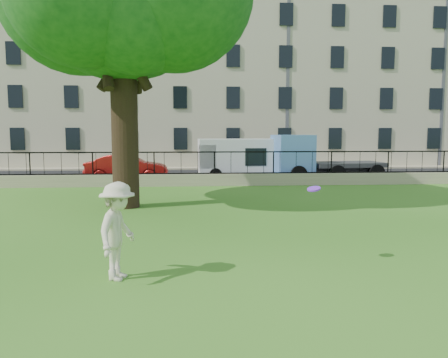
{
  "coord_description": "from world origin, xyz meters",
  "views": [
    {
      "loc": [
        -1.15,
        -9.81,
        2.71
      ],
      "look_at": [
        -0.15,
        3.5,
        1.26
      ],
      "focal_mm": 35.0,
      "sensor_mm": 36.0,
      "label": 1
    }
  ],
  "objects": [
    {
      "name": "ground",
      "position": [
        0.0,
        0.0,
        0.0
      ],
      "size": [
        120.0,
        120.0,
        0.0
      ],
      "primitive_type": "plane",
      "color": "#306919",
      "rests_on": "ground"
    },
    {
      "name": "retaining_wall",
      "position": [
        0.0,
        12.0,
        0.3
      ],
      "size": [
        50.0,
        0.4,
        0.6
      ],
      "primitive_type": "cube",
      "color": "gray",
      "rests_on": "ground"
    },
    {
      "name": "iron_railing",
      "position": [
        0.0,
        12.0,
        1.15
      ],
      "size": [
        50.0,
        0.05,
        1.13
      ],
      "color": "black",
      "rests_on": "retaining_wall"
    },
    {
      "name": "street",
      "position": [
        0.0,
        16.7,
        0.01
      ],
      "size": [
        60.0,
        9.0,
        0.01
      ],
      "primitive_type": "cube",
      "color": "black",
      "rests_on": "ground"
    },
    {
      "name": "sidewalk",
      "position": [
        0.0,
        21.9,
        0.06
      ],
      "size": [
        60.0,
        1.4,
        0.12
      ],
      "primitive_type": "cube",
      "color": "gray",
      "rests_on": "ground"
    },
    {
      "name": "building_row",
      "position": [
        0.0,
        27.57,
        6.92
      ],
      "size": [
        56.4,
        10.4,
        13.8
      ],
      "color": "#B2AB8D",
      "rests_on": "ground"
    },
    {
      "name": "man",
      "position": [
        -2.5,
        -1.86,
        0.9
      ],
      "size": [
        0.94,
        1.3,
        1.81
      ],
      "primitive_type": "imported",
      "rotation": [
        0.0,
        0.0,
        1.31
      ],
      "color": "beige",
      "rests_on": "ground"
    },
    {
      "name": "frisbee",
      "position": [
        1.3,
        -1.29,
        1.57
      ],
      "size": [
        0.33,
        0.33,
        0.12
      ],
      "primitive_type": "cylinder",
      "rotation": [
        0.21,
        -0.14,
        -0.27
      ],
      "color": "#7F2AEF"
    },
    {
      "name": "red_sedan",
      "position": [
        -4.69,
        14.4,
        0.73
      ],
      "size": [
        4.48,
        1.63,
        1.47
      ],
      "primitive_type": "imported",
      "rotation": [
        0.0,
        0.0,
        1.59
      ],
      "color": "#A91714",
      "rests_on": "street"
    },
    {
      "name": "white_van",
      "position": [
        2.0,
        15.39,
        1.15
      ],
      "size": [
        5.54,
        2.34,
        2.29
      ],
      "primitive_type": "cube",
      "rotation": [
        0.0,
        0.0,
        0.04
      ],
      "color": "silver",
      "rests_on": "street"
    },
    {
      "name": "blue_truck",
      "position": [
        6.5,
        14.4,
        1.27
      ],
      "size": [
        6.23,
        2.74,
        2.53
      ],
      "primitive_type": "cube",
      "rotation": [
        0.0,
        0.0,
        0.1
      ],
      "color": "#5584C7",
      "rests_on": "street"
    }
  ]
}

